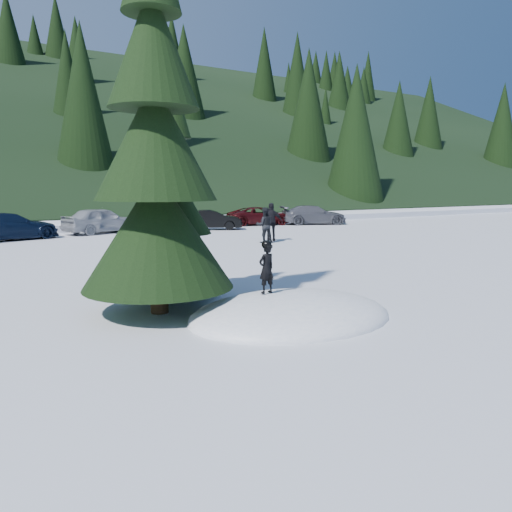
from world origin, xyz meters
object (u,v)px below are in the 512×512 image
child_skier (266,269)px  car_3 (9,226)px  car_7 (314,215)px  car_6 (260,216)px  car_5 (212,220)px  adult_1 (271,222)px  spruce_tall (155,157)px  spruce_short (175,211)px  adult_0 (265,225)px  car_4 (101,220)px

child_skier → car_3: child_skier is taller
car_3 → car_7: (19.50, 0.17, -0.02)m
car_3 → car_6: car_3 is taller
car_3 → car_5: size_ratio=1.28×
adult_1 → car_3: size_ratio=0.40×
child_skier → car_6: (13.00, 20.89, -0.38)m
car_7 → car_6: bearing=88.3°
spruce_tall → car_6: spruce_tall is taller
adult_1 → car_7: size_ratio=0.41×
spruce_short → car_5: (9.24, 16.40, -1.49)m
adult_1 → child_skier: bearing=92.1°
car_3 → car_6: bearing=-100.8°
spruce_short → child_skier: spruce_short is taller
spruce_tall → car_6: size_ratio=1.91×
spruce_short → car_7: spruce_short is taller
adult_0 → car_7: size_ratio=0.37×
spruce_short → child_skier: (0.84, -2.80, -1.10)m
child_skier → adult_0: 13.53m
spruce_tall → car_5: spruce_tall is taller
child_skier → car_5: size_ratio=0.28×
car_5 → car_6: bearing=-45.0°
car_3 → car_7: size_ratio=1.03×
car_4 → child_skier: bearing=157.4°
spruce_short → car_7: bearing=43.6°
spruce_tall → car_3: (-1.16, 17.72, -2.63)m
adult_1 → car_6: size_ratio=0.42×
car_6 → car_3: bearing=108.9°
car_5 → car_6: (4.60, 1.69, 0.01)m
car_3 → car_5: (11.39, 0.07, -0.08)m
car_6 → car_7: car_7 is taller
car_4 → adult_0: bearing=-166.6°
adult_0 → spruce_short: bearing=66.9°
child_skier → car_4: size_ratio=0.24×
spruce_tall → car_7: (18.34, 17.89, -2.65)m
child_skier → adult_1: size_ratio=0.55×
spruce_short → adult_1: (8.83, 9.05, -1.16)m
adult_1 → car_6: bearing=-83.0°
spruce_tall → adult_1: size_ratio=4.55×
spruce_short → spruce_tall: bearing=-125.5°
car_3 → car_4: car_4 is taller
spruce_tall → car_5: bearing=60.1°
spruce_tall → spruce_short: 2.11m
car_3 → car_4: 5.08m
spruce_short → car_6: bearing=52.6°
car_3 → car_5: bearing=-106.7°
child_skier → adult_0: adult_0 is taller
spruce_short → adult_0: (8.13, 8.59, -1.25)m
adult_1 → car_4: 10.52m
child_skier → adult_0: (7.29, 11.39, -0.15)m
adult_1 → car_5: adult_1 is taller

